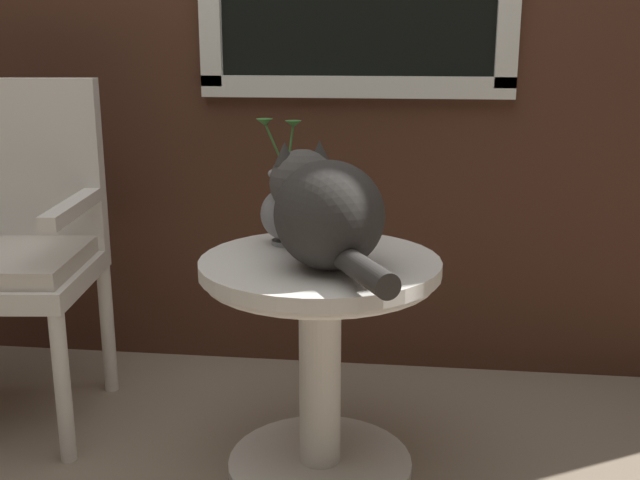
% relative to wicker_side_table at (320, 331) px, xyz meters
% --- Properties ---
extents(wicker_side_table, '(0.61, 0.61, 0.59)m').
position_rel_wicker_side_table_xyz_m(wicker_side_table, '(0.00, 0.00, 0.00)').
color(wicker_side_table, silver).
rests_on(wicker_side_table, ground_plane).
extents(wicker_chair, '(0.57, 0.54, 1.02)m').
position_rel_wicker_side_table_xyz_m(wicker_chair, '(-0.97, 0.23, 0.16)').
color(wicker_chair, silver).
rests_on(wicker_chair, ground_plane).
extents(cat, '(0.36, 0.56, 0.29)m').
position_rel_wicker_side_table_xyz_m(cat, '(0.02, -0.04, 0.33)').
color(cat, '#33302D').
rests_on(cat, wicker_side_table).
extents(pewter_vase_with_ivy, '(0.15, 0.14, 0.34)m').
position_rel_wicker_side_table_xyz_m(pewter_vase_with_ivy, '(-0.11, 0.14, 0.29)').
color(pewter_vase_with_ivy, gray).
rests_on(pewter_vase_with_ivy, wicker_side_table).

